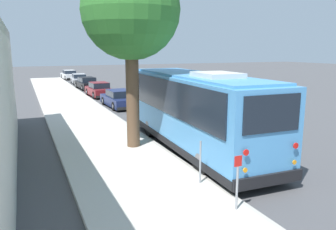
{
  "coord_description": "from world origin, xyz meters",
  "views": [
    {
      "loc": [
        -11.27,
        7.27,
        4.22
      ],
      "look_at": [
        2.05,
        1.33,
        1.3
      ],
      "focal_mm": 35.0,
      "sensor_mm": 36.0,
      "label": 1
    }
  ],
  "objects_px": {
    "parked_sedan_navy": "(119,99)",
    "parked_sedan_silver": "(79,79)",
    "sign_post_near": "(237,182)",
    "parked_sedan_black": "(87,84)",
    "parked_sedan_maroon": "(99,90)",
    "street_tree": "(130,4)",
    "shuttle_bus": "(195,108)",
    "sign_post_far": "(200,162)",
    "parked_sedan_white": "(69,75)"
  },
  "relations": [
    {
      "from": "parked_sedan_navy",
      "to": "street_tree",
      "type": "relative_size",
      "value": 0.55
    },
    {
      "from": "parked_sedan_white",
      "to": "street_tree",
      "type": "bearing_deg",
      "value": 172.53
    },
    {
      "from": "parked_sedan_navy",
      "to": "street_tree",
      "type": "xyz_separation_m",
      "value": [
        -10.44,
        2.32,
        5.39
      ]
    },
    {
      "from": "parked_sedan_silver",
      "to": "street_tree",
      "type": "height_order",
      "value": "street_tree"
    },
    {
      "from": "sign_post_near",
      "to": "parked_sedan_black",
      "type": "bearing_deg",
      "value": -3.06
    },
    {
      "from": "parked_sedan_navy",
      "to": "sign_post_far",
      "type": "distance_m",
      "value": 15.29
    },
    {
      "from": "parked_sedan_silver",
      "to": "parked_sedan_black",
      "type": "bearing_deg",
      "value": -179.67
    },
    {
      "from": "parked_sedan_silver",
      "to": "sign_post_near",
      "type": "relative_size",
      "value": 3.1
    },
    {
      "from": "shuttle_bus",
      "to": "sign_post_far",
      "type": "bearing_deg",
      "value": 155.93
    },
    {
      "from": "shuttle_bus",
      "to": "parked_sedan_white",
      "type": "height_order",
      "value": "shuttle_bus"
    },
    {
      "from": "sign_post_near",
      "to": "shuttle_bus",
      "type": "bearing_deg",
      "value": -17.74
    },
    {
      "from": "parked_sedan_white",
      "to": "parked_sedan_navy",
      "type": "bearing_deg",
      "value": 176.32
    },
    {
      "from": "parked_sedan_navy",
      "to": "parked_sedan_maroon",
      "type": "relative_size",
      "value": 1.08
    },
    {
      "from": "parked_sedan_black",
      "to": "sign_post_near",
      "type": "distance_m",
      "value": 29.47
    },
    {
      "from": "parked_sedan_black",
      "to": "parked_sedan_silver",
      "type": "height_order",
      "value": "parked_sedan_black"
    },
    {
      "from": "street_tree",
      "to": "sign_post_near",
      "type": "height_order",
      "value": "street_tree"
    },
    {
      "from": "parked_sedan_white",
      "to": "parked_sedan_black",
      "type": "bearing_deg",
      "value": 176.23
    },
    {
      "from": "shuttle_bus",
      "to": "street_tree",
      "type": "height_order",
      "value": "street_tree"
    },
    {
      "from": "parked_sedan_maroon",
      "to": "sign_post_near",
      "type": "relative_size",
      "value": 2.9
    },
    {
      "from": "parked_sedan_navy",
      "to": "parked_sedan_maroon",
      "type": "bearing_deg",
      "value": -0.37
    },
    {
      "from": "parked_sedan_maroon",
      "to": "sign_post_near",
      "type": "xyz_separation_m",
      "value": [
        -23.16,
        1.52,
        0.28
      ]
    },
    {
      "from": "parked_sedan_silver",
      "to": "parked_sedan_navy",
      "type": "bearing_deg",
      "value": -178.48
    },
    {
      "from": "shuttle_bus",
      "to": "street_tree",
      "type": "bearing_deg",
      "value": 64.34
    },
    {
      "from": "shuttle_bus",
      "to": "parked_sedan_navy",
      "type": "xyz_separation_m",
      "value": [
        11.7,
        0.05,
        -1.23
      ]
    },
    {
      "from": "parked_sedan_navy",
      "to": "parked_sedan_black",
      "type": "xyz_separation_m",
      "value": [
        12.33,
        0.11,
        0.01
      ]
    },
    {
      "from": "parked_sedan_silver",
      "to": "street_tree",
      "type": "xyz_separation_m",
      "value": [
        -28.83,
        2.35,
        5.4
      ]
    },
    {
      "from": "shuttle_bus",
      "to": "parked_sedan_silver",
      "type": "distance_m",
      "value": 30.1
    },
    {
      "from": "parked_sedan_black",
      "to": "parked_sedan_white",
      "type": "relative_size",
      "value": 1.04
    },
    {
      "from": "shuttle_bus",
      "to": "parked_sedan_silver",
      "type": "relative_size",
      "value": 2.2
    },
    {
      "from": "parked_sedan_navy",
      "to": "parked_sedan_white",
      "type": "bearing_deg",
      "value": -1.45
    },
    {
      "from": "parked_sedan_white",
      "to": "sign_post_near",
      "type": "distance_m",
      "value": 42.81
    },
    {
      "from": "parked_sedan_black",
      "to": "street_tree",
      "type": "xyz_separation_m",
      "value": [
        -22.77,
        2.21,
        5.38
      ]
    },
    {
      "from": "parked_sedan_white",
      "to": "street_tree",
      "type": "distance_m",
      "value": 36.59
    },
    {
      "from": "parked_sedan_navy",
      "to": "parked_sedan_maroon",
      "type": "xyz_separation_m",
      "value": [
        6.06,
        0.16,
        0.02
      ]
    },
    {
      "from": "parked_sedan_navy",
      "to": "parked_sedan_silver",
      "type": "relative_size",
      "value": 1.01
    },
    {
      "from": "parked_sedan_maroon",
      "to": "parked_sedan_white",
      "type": "height_order",
      "value": "same"
    },
    {
      "from": "parked_sedan_silver",
      "to": "sign_post_near",
      "type": "height_order",
      "value": "sign_post_near"
    },
    {
      "from": "parked_sedan_navy",
      "to": "parked_sedan_maroon",
      "type": "distance_m",
      "value": 6.06
    },
    {
      "from": "shuttle_bus",
      "to": "sign_post_near",
      "type": "relative_size",
      "value": 6.81
    },
    {
      "from": "parked_sedan_maroon",
      "to": "parked_sedan_silver",
      "type": "height_order",
      "value": "parked_sedan_maroon"
    },
    {
      "from": "parked_sedan_white",
      "to": "sign_post_near",
      "type": "xyz_separation_m",
      "value": [
        -42.79,
        1.5,
        0.28
      ]
    },
    {
      "from": "parked_sedan_maroon",
      "to": "parked_sedan_black",
      "type": "relative_size",
      "value": 0.89
    },
    {
      "from": "shuttle_bus",
      "to": "parked_sedan_black",
      "type": "distance_m",
      "value": 24.06
    },
    {
      "from": "parked_sedan_black",
      "to": "parked_sedan_white",
      "type": "height_order",
      "value": "parked_sedan_white"
    },
    {
      "from": "parked_sedan_navy",
      "to": "sign_post_far",
      "type": "height_order",
      "value": "sign_post_far"
    },
    {
      "from": "parked_sedan_maroon",
      "to": "street_tree",
      "type": "distance_m",
      "value": 17.49
    },
    {
      "from": "parked_sedan_black",
      "to": "sign_post_far",
      "type": "relative_size",
      "value": 3.52
    },
    {
      "from": "parked_sedan_white",
      "to": "sign_post_far",
      "type": "distance_m",
      "value": 40.91
    },
    {
      "from": "street_tree",
      "to": "sign_post_near",
      "type": "relative_size",
      "value": 5.65
    },
    {
      "from": "street_tree",
      "to": "sign_post_near",
      "type": "xyz_separation_m",
      "value": [
        -6.65,
        -0.64,
        -5.09
      ]
    }
  ]
}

